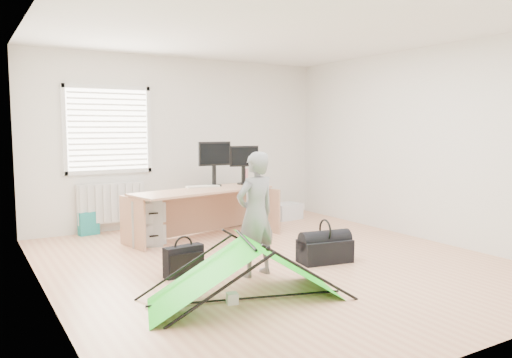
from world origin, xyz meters
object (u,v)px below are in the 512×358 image
desk (203,214)px  office_chair (220,207)px  filing_cabinet (147,221)px  monitor_right (243,170)px  thermos (246,176)px  person (256,214)px  monitor_left (214,170)px  storage_crate (287,211)px  laptop_bag (184,261)px  duffel_bag (325,251)px  kite (246,270)px

desk → office_chair: desk is taller
filing_cabinet → monitor_right: (1.60, 0.14, 0.62)m
thermos → person: 2.46m
monitor_left → thermos: (0.56, 0.02, -0.12)m
filing_cabinet → storage_crate: size_ratio=1.29×
laptop_bag → duffel_bag: size_ratio=0.71×
monitor_left → laptop_bag: bearing=-123.6°
office_chair → kite: 3.68m
thermos → office_chair: thermos is taller
desk → person: (-0.26, -1.88, 0.31)m
monitor_right → thermos: bearing=26.5°
desk → thermos: (0.87, 0.30, 0.47)m
laptop_bag → storage_crate: bearing=30.6°
filing_cabinet → laptop_bag: (-0.15, -1.65, -0.15)m
monitor_right → office_chair: bearing=109.9°
thermos → duffel_bag: 2.27m
monitor_left → duffel_bag: size_ratio=0.83×
desk → filing_cabinet: (-0.79, 0.14, -0.04)m
filing_cabinet → kite: bearing=-72.5°
monitor_left → kite: bearing=-109.2°
desk → person: size_ratio=1.56×
monitor_left → person: person is taller
duffel_bag → office_chair: bearing=99.1°
monitor_left → thermos: bearing=3.5°
office_chair → duffel_bag: 2.74m
person → duffel_bag: size_ratio=2.17×
thermos → storage_crate: size_ratio=0.49×
desk → filing_cabinet: desk is taller
monitor_left → person: bearing=-103.4°
filing_cabinet → storage_crate: bearing=27.3°
filing_cabinet → duffel_bag: bearing=-36.9°
monitor_left → laptop_bag: monitor_left is taller
thermos → kite: size_ratio=0.13×
person → duffel_bag: 1.10m
monitor_right → office_chair: (-0.10, 0.60, -0.66)m
desk → thermos: bearing=7.2°
monitor_right → thermos: 0.11m
filing_cabinet → person: bearing=-59.1°
laptop_bag → monitor_left: bearing=48.2°
kite → monitor_right: bearing=78.5°
office_chair → kite: kite is taller
kite → duffel_bag: kite is taller
monitor_left → kite: 3.05m
thermos → kite: thermos is taller
storage_crate → laptop_bag: (-2.81, -2.17, 0.03)m
person → storage_crate: (2.14, 2.54, -0.53)m
laptop_bag → office_chair: bearing=48.4°
thermos → office_chair: bearing=105.0°
kite → monitor_left: bearing=87.0°
office_chair → kite: size_ratio=0.33×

